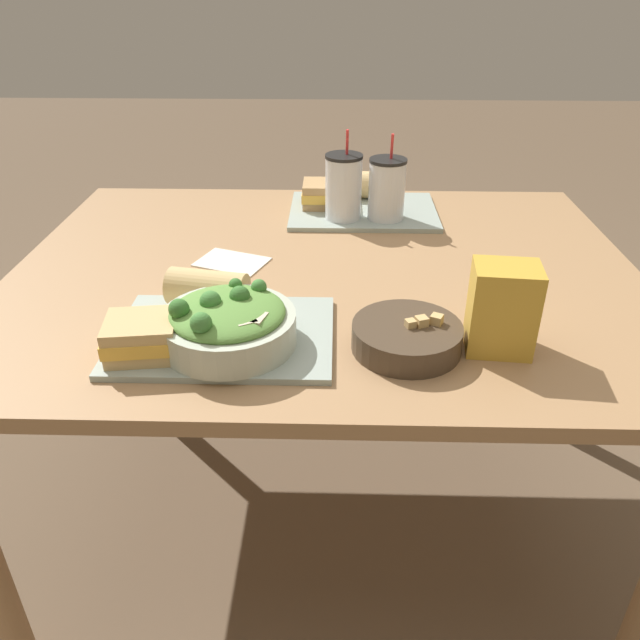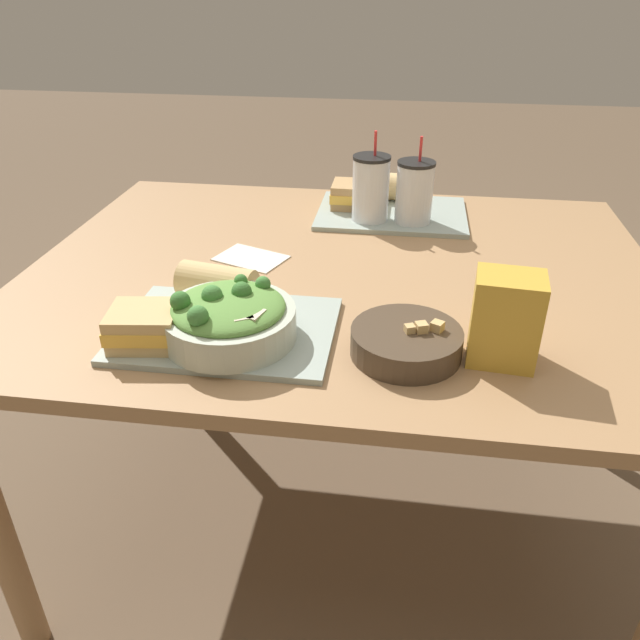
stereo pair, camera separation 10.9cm
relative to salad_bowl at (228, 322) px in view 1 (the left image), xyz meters
The scene contains 14 objects.
ground_plane 0.89m from the salad_bowl, 64.63° to the left, with size 12.00×12.00×0.00m, color brown.
dining_table 0.40m from the salad_bowl, 64.63° to the left, with size 1.39×1.08×0.75m.
tray_near 0.06m from the salad_bowl, 114.65° to the left, with size 0.39×0.28×0.01m.
tray_far 0.74m from the salad_bowl, 69.52° to the left, with size 0.39×0.28×0.01m.
salad_bowl is the anchor object (origin of this frame).
soup_bowl 0.31m from the salad_bowl, ahead, with size 0.19×0.19×0.06m.
sandwich_near 0.14m from the salad_bowl, 165.85° to the right, with size 0.13×0.12×0.06m.
baguette_near 0.14m from the salad_bowl, 113.41° to the left, with size 0.16×0.10×0.07m.
sandwich_far 0.73m from the salad_bowl, 77.90° to the left, with size 0.12×0.11×0.06m.
baguette_far 0.82m from the salad_bowl, 72.55° to the left, with size 0.14×0.09×0.07m.
drink_cup_dark 0.65m from the salad_bowl, 72.01° to the left, with size 0.09×0.09×0.23m.
drink_cup_red 0.70m from the salad_bowl, 63.35° to the left, with size 0.09×0.09×0.22m.
chip_bag 0.47m from the salad_bowl, ahead, with size 0.12×0.10×0.16m.
napkin_folded 0.37m from the salad_bowl, 98.00° to the left, with size 0.18×0.15×0.00m.
Camera 1 is at (0.02, -1.26, 1.34)m, focal length 35.00 mm.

